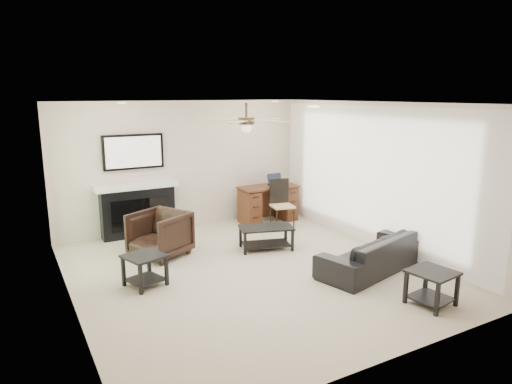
% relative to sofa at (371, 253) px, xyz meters
% --- Properties ---
extents(room_shell, '(5.50, 5.54, 2.52)m').
position_rel_sofa_xyz_m(room_shell, '(-1.44, 0.92, 1.41)').
color(room_shell, beige).
rests_on(room_shell, ground).
extents(sofa, '(2.00, 1.16, 0.55)m').
position_rel_sofa_xyz_m(sofa, '(0.00, 0.00, 0.00)').
color(sofa, black).
rests_on(sofa, ground).
extents(armchair, '(1.10, 1.09, 0.75)m').
position_rel_sofa_xyz_m(armchair, '(-2.60, 2.15, 0.10)').
color(armchair, black).
rests_on(armchair, ground).
extents(coffee_table, '(1.01, 0.74, 0.40)m').
position_rel_sofa_xyz_m(coffee_table, '(-0.90, 1.60, -0.07)').
color(coffee_table, black).
rests_on(coffee_table, ground).
extents(end_table_near, '(0.58, 0.58, 0.45)m').
position_rel_sofa_xyz_m(end_table_near, '(-0.15, -1.25, -0.05)').
color(end_table_near, black).
rests_on(end_table_near, ground).
extents(end_table_left, '(0.63, 0.63, 0.45)m').
position_rel_sofa_xyz_m(end_table_left, '(-3.15, 1.10, -0.05)').
color(end_table_left, black).
rests_on(end_table_left, ground).
extents(fireplace_unit, '(1.52, 0.34, 1.91)m').
position_rel_sofa_xyz_m(fireplace_unit, '(-2.60, 3.43, 0.68)').
color(fireplace_unit, black).
rests_on(fireplace_unit, ground).
extents(desk, '(1.22, 0.56, 0.76)m').
position_rel_sofa_xyz_m(desk, '(0.02, 3.08, 0.11)').
color(desk, '#36190D').
rests_on(desk, ground).
extents(desk_chair, '(0.50, 0.52, 0.97)m').
position_rel_sofa_xyz_m(desk_chair, '(0.02, 2.53, 0.21)').
color(desk_chair, black).
rests_on(desk_chair, ground).
extents(laptop, '(0.33, 0.24, 0.23)m').
position_rel_sofa_xyz_m(laptop, '(0.22, 3.06, 0.60)').
color(laptop, black).
rests_on(laptop, desk).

